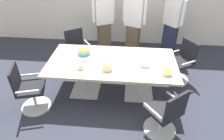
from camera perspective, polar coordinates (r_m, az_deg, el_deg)
The scene contains 15 objects.
ground_plane at distance 4.16m, azimuth 0.00°, elevation -6.32°, with size 10.00×10.00×0.01m, color #2D303D.
conference_table at distance 3.78m, azimuth 0.00°, elevation 0.94°, with size 2.40×1.20×0.75m.
office_chair_0 at distance 3.86m, azimuth -22.88°, elevation -5.47°, with size 0.66×0.66×0.91m.
office_chair_1 at distance 3.25m, azimuth 15.07°, elevation -12.26°, with size 0.76×0.76×0.91m.
office_chair_2 at distance 4.53m, azimuth 19.19°, elevation 1.75°, with size 0.74×0.74×0.91m.
office_chair_3 at distance 4.83m, azimuth -9.87°, elevation 5.39°, with size 0.75×0.75×0.91m.
person_standing_0 at distance 5.17m, azimuth -2.36°, elevation 14.16°, with size 0.58×0.39×1.76m.
person_standing_1 at distance 5.04m, azimuth 6.33°, elevation 13.54°, with size 0.59×0.38×1.78m.
person_standing_2 at distance 5.28m, azimuth 17.00°, elevation 13.16°, with size 0.46×0.51×1.76m.
snack_bowl_pretzels at distance 3.96m, azimuth -8.17°, elevation 5.31°, with size 0.25×0.25×0.12m.
snack_bowl_cookies at distance 3.44m, azimuth -1.39°, elevation 0.82°, with size 0.19×0.19×0.11m.
snack_bowl_chips_yellow at distance 3.46m, azimuth 15.47°, elevation -0.50°, with size 0.18×0.18×0.10m.
donut_platter at distance 3.61m, azimuth -8.32°, elevation 1.51°, with size 0.35×0.35×0.04m.
plate_stack at distance 3.83m, azimuth -2.71°, elevation 3.91°, with size 0.23×0.23×0.03m.
napkin_pile at distance 3.62m, azimuth 9.46°, elevation 1.81°, with size 0.17×0.17×0.07m, color white.
Camera 1 is at (0.29, -3.14, 2.71)m, focal length 31.73 mm.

